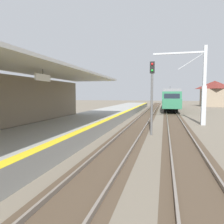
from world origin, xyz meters
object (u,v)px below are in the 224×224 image
approaching_train (170,99)px  rail_signal_post (152,91)px  catenary_pylon_far_side (201,87)px  distant_trackside_house (214,93)px

approaching_train → rail_signal_post: 26.50m
approaching_train → rail_signal_post: rail_signal_post is taller
approaching_train → catenary_pylon_far_side: size_ratio=2.61×
catenary_pylon_far_side → approaching_train: bearing=96.3°
approaching_train → distant_trackside_house: distant_trackside_house is taller
approaching_train → rail_signal_post: (-1.96, -26.41, 1.02)m
distant_trackside_house → rail_signal_post: bearing=-107.3°
approaching_train → distant_trackside_house: 18.43m
catenary_pylon_far_side → distant_trackside_house: size_ratio=1.14×
approaching_train → catenary_pylon_far_side: bearing=-83.7°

